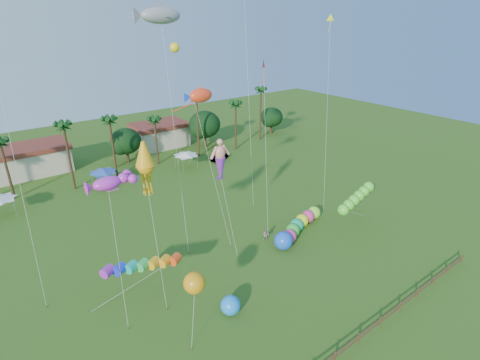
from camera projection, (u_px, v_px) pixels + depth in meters
ground at (305, 302)px, 35.02m from camera, size 160.00×160.00×0.00m
tree_line at (142, 139)px, 67.29m from camera, size 69.46×8.91×11.00m
buildings_row at (95, 149)px, 68.89m from camera, size 35.00×7.00×4.00m
tent_row at (104, 172)px, 57.03m from camera, size 31.00×4.00×0.60m
fence at (359, 337)px, 30.40m from camera, size 36.12×0.12×1.00m
car_b at (220, 157)px, 69.06m from camera, size 4.37×3.00×1.36m
spectator_b at (266, 235)px, 44.26m from camera, size 0.96×0.96×1.57m
caterpillar_inflatable at (297, 227)px, 45.61m from camera, size 10.31×4.91×2.14m
blue_ball at (230, 305)px, 33.36m from camera, size 1.80×1.80×1.80m
rainbow_tube at (158, 266)px, 34.94m from camera, size 9.89×3.17×3.62m
green_worm at (343, 210)px, 44.93m from camera, size 9.82×3.76×4.00m
orange_ball_kite at (194, 283)px, 29.90m from camera, size 2.70×2.74×5.91m
merman_kite at (220, 163)px, 39.99m from camera, size 2.11×4.31×12.40m
fish_kite at (201, 96)px, 40.63m from camera, size 4.32×6.47×17.49m
shark_kite at (161, 16)px, 36.72m from camera, size 5.89×6.61×25.60m
squid_kite at (145, 166)px, 33.40m from camera, size 2.42×5.77×14.68m
lobster_kite at (107, 183)px, 30.55m from camera, size 4.39×5.17×12.83m
delta_kite_red at (264, 67)px, 41.52m from camera, size 2.18×3.89×20.25m
delta_kite_yellow at (330, 26)px, 45.17m from camera, size 2.41×3.88×24.78m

